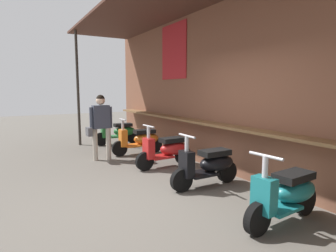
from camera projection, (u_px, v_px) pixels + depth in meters
ground_plane at (157, 198)px, 4.48m from camera, size 33.64×33.64×0.00m
market_stall_facade at (247, 75)px, 5.15m from camera, size 12.01×2.29×3.59m
scooter_green at (119, 132)px, 8.88m from camera, size 0.49×1.40×0.97m
scooter_orange at (140, 140)px, 7.52m from camera, size 0.48×1.40×0.97m
scooter_red at (168, 150)px, 6.26m from camera, size 0.46×1.40×0.97m
scooter_black at (209, 165)px, 5.00m from camera, size 0.46×1.40×0.97m
scooter_teal at (288, 194)px, 3.62m from camera, size 0.49×1.40×0.97m
shopper_with_handbag at (100, 121)px, 6.77m from camera, size 0.27×0.63×1.59m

